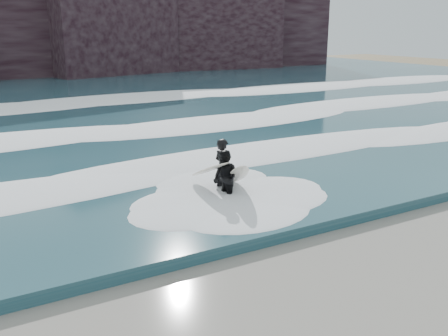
{
  "coord_description": "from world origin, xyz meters",
  "views": [
    {
      "loc": [
        -5.82,
        -5.48,
        4.83
      ],
      "look_at": [
        0.77,
        6.14,
        1.0
      ],
      "focal_mm": 40.0,
      "sensor_mm": 36.0,
      "label": 1
    }
  ],
  "objects": [
    {
      "name": "foam_mid",
      "position": [
        0.0,
        16.0,
        0.42
      ],
      "size": [
        60.0,
        4.0,
        0.24
      ],
      "primitive_type": "ellipsoid",
      "color": "white",
      "rests_on": "sea"
    },
    {
      "name": "foam_far",
      "position": [
        0.0,
        25.0,
        0.45
      ],
      "size": [
        60.0,
        4.8,
        0.3
      ],
      "primitive_type": "ellipsoid",
      "color": "white",
      "rests_on": "sea"
    },
    {
      "name": "surfer_left",
      "position": [
        0.83,
        6.43,
        0.89
      ],
      "size": [
        1.01,
        1.81,
        1.77
      ],
      "color": "black",
      "rests_on": "ground"
    },
    {
      "name": "ground",
      "position": [
        0.0,
        0.0,
        0.0
      ],
      "size": [
        120.0,
        120.0,
        0.0
      ],
      "primitive_type": "plane",
      "color": "olive",
      "rests_on": "ground"
    },
    {
      "name": "surfer_right",
      "position": [
        0.7,
        5.86,
        0.8
      ],
      "size": [
        1.34,
        1.85,
        1.58
      ],
      "color": "black",
      "rests_on": "ground"
    },
    {
      "name": "foam_near",
      "position": [
        0.0,
        9.0,
        0.4
      ],
      "size": [
        60.0,
        3.2,
        0.2
      ],
      "primitive_type": "ellipsoid",
      "color": "white",
      "rests_on": "sea"
    },
    {
      "name": "sea",
      "position": [
        0.0,
        29.0,
        0.15
      ],
      "size": [
        90.0,
        52.0,
        0.3
      ],
      "primitive_type": "cube",
      "color": "#204754",
      "rests_on": "ground"
    },
    {
      "name": "headland",
      "position": [
        0.0,
        46.0,
        5.0
      ],
      "size": [
        70.0,
        9.0,
        10.0
      ],
      "primitive_type": "cube",
      "color": "black",
      "rests_on": "ground"
    }
  ]
}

